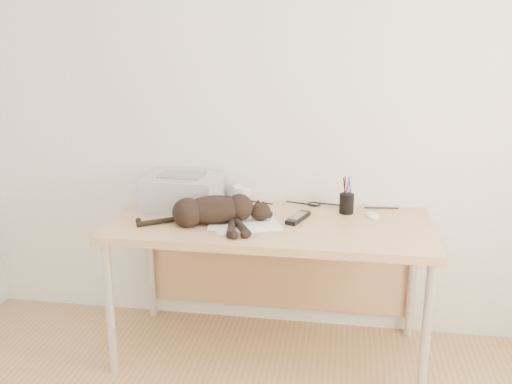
% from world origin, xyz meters
% --- Properties ---
extents(wall_back, '(3.50, 0.00, 3.50)m').
position_xyz_m(wall_back, '(0.00, 1.75, 1.30)').
color(wall_back, white).
rests_on(wall_back, floor).
extents(desk, '(1.60, 0.70, 0.74)m').
position_xyz_m(desk, '(0.00, 1.48, 0.61)').
color(desk, tan).
rests_on(desk, floor).
extents(printer, '(0.40, 0.34, 0.18)m').
position_xyz_m(printer, '(-0.50, 1.56, 0.83)').
color(printer, '#A6A6AB').
rests_on(printer, desk).
extents(papers, '(0.40, 0.33, 0.01)m').
position_xyz_m(papers, '(-0.13, 1.33, 0.74)').
color(papers, white).
rests_on(papers, desk).
extents(cat, '(0.66, 0.34, 0.15)m').
position_xyz_m(cat, '(-0.28, 1.31, 0.81)').
color(cat, black).
rests_on(cat, desk).
extents(mug, '(0.15, 0.15, 0.10)m').
position_xyz_m(mug, '(-0.20, 1.67, 0.79)').
color(mug, white).
rests_on(mug, desk).
extents(pen_cup, '(0.08, 0.08, 0.19)m').
position_xyz_m(pen_cup, '(0.37, 1.59, 0.79)').
color(pen_cup, black).
rests_on(pen_cup, desk).
extents(remote_grey, '(0.08, 0.20, 0.02)m').
position_xyz_m(remote_grey, '(-0.16, 1.53, 0.75)').
color(remote_grey, gray).
rests_on(remote_grey, desk).
extents(remote_black, '(0.12, 0.21, 0.02)m').
position_xyz_m(remote_black, '(0.13, 1.44, 0.75)').
color(remote_black, black).
rests_on(remote_black, desk).
extents(mouse, '(0.10, 0.13, 0.04)m').
position_xyz_m(mouse, '(0.51, 1.55, 0.76)').
color(mouse, white).
rests_on(mouse, desk).
extents(cable_tangle, '(1.36, 0.07, 0.01)m').
position_xyz_m(cable_tangle, '(0.00, 1.70, 0.75)').
color(cable_tangle, black).
rests_on(cable_tangle, desk).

